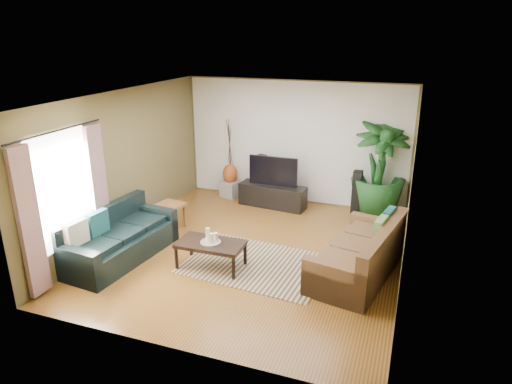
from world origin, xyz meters
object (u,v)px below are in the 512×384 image
at_px(vase, 230,174).
at_px(side_table, 170,217).
at_px(potted_plant, 379,169).
at_px(pedestal, 230,189).
at_px(sofa_right, 358,249).
at_px(speaker_left, 261,178).
at_px(television, 273,171).
at_px(sofa_left, 120,235).
at_px(coffee_table, 211,255).
at_px(speaker_right, 357,194).
at_px(tv_stand, 273,196).

relative_size(vase, side_table, 0.92).
bearing_deg(vase, potted_plant, 0.00).
bearing_deg(pedestal, side_table, -100.23).
height_order(sofa_right, speaker_left, speaker_left).
xyz_separation_m(television, speaker_left, (-0.37, 0.25, -0.28)).
bearing_deg(sofa_left, speaker_left, -14.61).
bearing_deg(potted_plant, side_table, -150.20).
relative_size(sofa_left, television, 1.94).
height_order(coffee_table, speaker_left, speaker_left).
bearing_deg(coffee_table, side_table, 140.66).
relative_size(sofa_right, coffee_table, 1.99).
height_order(speaker_right, vase, speaker_right).
relative_size(speaker_left, speaker_right, 1.09).
bearing_deg(sofa_right, television, -126.01).
bearing_deg(coffee_table, speaker_right, 57.01).
relative_size(tv_stand, television, 1.36).
relative_size(potted_plant, vase, 4.15).
bearing_deg(television, potted_plant, 6.54).
bearing_deg(potted_plant, coffee_table, -125.46).
relative_size(sofa_right, potted_plant, 1.08).
xyz_separation_m(coffee_table, pedestal, (-1.01, 3.23, -0.03)).
distance_m(tv_stand, side_table, 2.38).
xyz_separation_m(coffee_table, tv_stand, (0.11, 2.96, 0.02)).
bearing_deg(potted_plant, tv_stand, -172.94).
xyz_separation_m(potted_plant, pedestal, (-3.31, 0.00, -0.81)).
distance_m(sofa_left, vase, 3.51).
bearing_deg(pedestal, potted_plant, 0.00).
distance_m(speaker_right, potted_plant, 0.67).
bearing_deg(side_table, pedestal, 79.77).
bearing_deg(sofa_right, speaker_left, -124.33).
xyz_separation_m(sofa_right, tv_stand, (-2.17, 2.35, -0.18)).
bearing_deg(tv_stand, vase, 171.92).
bearing_deg(speaker_right, sofa_left, -133.67).
bearing_deg(television, pedestal, 167.38).
bearing_deg(potted_plant, speaker_left, 180.00).
relative_size(sofa_left, pedestal, 5.59).
distance_m(speaker_left, side_table, 2.41).
distance_m(coffee_table, speaker_left, 3.25).
relative_size(television, pedestal, 2.88).
relative_size(tv_stand, speaker_left, 1.38).
distance_m(sofa_right, vase, 4.21).
bearing_deg(speaker_left, coffee_table, -65.62).
bearing_deg(coffee_table, speaker_left, 94.00).
bearing_deg(potted_plant, television, -173.46).
bearing_deg(speaker_right, vase, 179.20).
bearing_deg(potted_plant, speaker_right, -152.03).
bearing_deg(speaker_left, potted_plant, 19.69).
bearing_deg(pedestal, sofa_right, -38.56).
bearing_deg(coffee_table, sofa_left, -172.12).
height_order(sofa_left, sofa_right, same).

